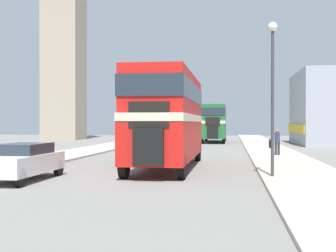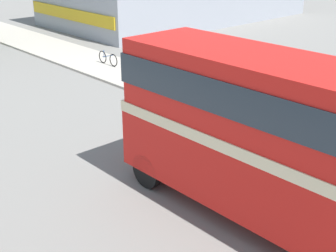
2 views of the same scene
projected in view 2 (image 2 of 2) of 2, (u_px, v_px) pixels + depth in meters
name	position (u px, v px, depth m)	size (l,w,h in m)	color
double_decker_bus	(301.00, 140.00, 10.91)	(2.55, 10.67, 4.38)	red
pedestrian_walking	(212.00, 81.00, 20.66)	(0.33, 0.33, 1.63)	#282833
bicycle_on_pavement	(108.00, 58.00, 26.64)	(0.05, 1.76, 0.78)	black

